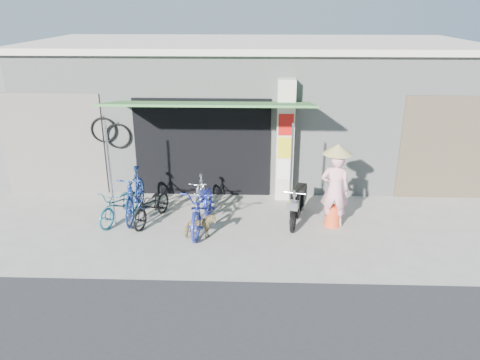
{
  "coord_description": "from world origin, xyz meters",
  "views": [
    {
      "loc": [
        0.14,
        -8.62,
        4.66
      ],
      "look_at": [
        -0.2,
        1.0,
        1.0
      ],
      "focal_mm": 35.0,
      "sensor_mm": 36.0,
      "label": 1
    }
  ],
  "objects_px": {
    "bike_teal": "(120,205)",
    "bike_blue": "(135,194)",
    "bike_silver": "(200,194)",
    "bike_navy": "(203,206)",
    "street_dog": "(200,227)",
    "bike_black": "(152,206)",
    "nun": "(335,187)",
    "moped": "(298,203)"
  },
  "relations": [
    {
      "from": "bike_teal",
      "to": "bike_silver",
      "type": "bearing_deg",
      "value": 36.18
    },
    {
      "from": "bike_navy",
      "to": "moped",
      "type": "relative_size",
      "value": 1.22
    },
    {
      "from": "bike_teal",
      "to": "bike_blue",
      "type": "distance_m",
      "value": 0.4
    },
    {
      "from": "bike_teal",
      "to": "bike_navy",
      "type": "height_order",
      "value": "bike_navy"
    },
    {
      "from": "bike_teal",
      "to": "bike_silver",
      "type": "relative_size",
      "value": 1.02
    },
    {
      "from": "bike_silver",
      "to": "bike_black",
      "type": "bearing_deg",
      "value": -148.87
    },
    {
      "from": "bike_blue",
      "to": "moped",
      "type": "distance_m",
      "value": 3.74
    },
    {
      "from": "bike_silver",
      "to": "bike_navy",
      "type": "distance_m",
      "value": 0.86
    },
    {
      "from": "bike_teal",
      "to": "street_dog",
      "type": "xyz_separation_m",
      "value": [
        1.9,
        -0.82,
        -0.12
      ]
    },
    {
      "from": "bike_teal",
      "to": "bike_navy",
      "type": "bearing_deg",
      "value": 10.12
    },
    {
      "from": "bike_silver",
      "to": "bike_blue",
      "type": "bearing_deg",
      "value": -166.27
    },
    {
      "from": "bike_silver",
      "to": "bike_navy",
      "type": "height_order",
      "value": "bike_navy"
    },
    {
      "from": "bike_blue",
      "to": "bike_navy",
      "type": "height_order",
      "value": "bike_blue"
    },
    {
      "from": "bike_black",
      "to": "bike_blue",
      "type": "bearing_deg",
      "value": 167.84
    },
    {
      "from": "bike_navy",
      "to": "bike_blue",
      "type": "bearing_deg",
      "value": 167.32
    },
    {
      "from": "bike_black",
      "to": "bike_navy",
      "type": "bearing_deg",
      "value": 5.87
    },
    {
      "from": "bike_black",
      "to": "bike_silver",
      "type": "relative_size",
      "value": 1.01
    },
    {
      "from": "bike_blue",
      "to": "bike_navy",
      "type": "relative_size",
      "value": 0.95
    },
    {
      "from": "bike_black",
      "to": "street_dog",
      "type": "distance_m",
      "value": 1.42
    },
    {
      "from": "bike_teal",
      "to": "street_dog",
      "type": "height_order",
      "value": "bike_teal"
    },
    {
      "from": "bike_blue",
      "to": "street_dog",
      "type": "bearing_deg",
      "value": -34.57
    },
    {
      "from": "bike_teal",
      "to": "bike_navy",
      "type": "xyz_separation_m",
      "value": [
        1.91,
        -0.29,
        0.12
      ]
    },
    {
      "from": "street_dog",
      "to": "moped",
      "type": "height_order",
      "value": "moped"
    },
    {
      "from": "bike_silver",
      "to": "nun",
      "type": "bearing_deg",
      "value": -9.8
    },
    {
      "from": "bike_teal",
      "to": "bike_blue",
      "type": "xyz_separation_m",
      "value": [
        0.29,
        0.23,
        0.16
      ]
    },
    {
      "from": "bike_blue",
      "to": "moped",
      "type": "xyz_separation_m",
      "value": [
        3.73,
        -0.07,
        -0.14
      ]
    },
    {
      "from": "bike_teal",
      "to": "bike_silver",
      "type": "xyz_separation_m",
      "value": [
        1.75,
        0.54,
        0.05
      ]
    },
    {
      "from": "street_dog",
      "to": "moped",
      "type": "xyz_separation_m",
      "value": [
        2.12,
        0.98,
        0.14
      ]
    },
    {
      "from": "bike_blue",
      "to": "nun",
      "type": "distance_m",
      "value": 4.51
    },
    {
      "from": "bike_navy",
      "to": "nun",
      "type": "bearing_deg",
      "value": 9.86
    },
    {
      "from": "bike_blue",
      "to": "bike_black",
      "type": "height_order",
      "value": "bike_blue"
    },
    {
      "from": "bike_black",
      "to": "nun",
      "type": "relative_size",
      "value": 0.79
    },
    {
      "from": "bike_blue",
      "to": "bike_navy",
      "type": "bearing_deg",
      "value": -19.53
    },
    {
      "from": "bike_silver",
      "to": "moped",
      "type": "bearing_deg",
      "value": -8.07
    },
    {
      "from": "nun",
      "to": "street_dog",
      "type": "bearing_deg",
      "value": 23.68
    },
    {
      "from": "bike_black",
      "to": "bike_navy",
      "type": "xyz_separation_m",
      "value": [
        1.17,
        -0.26,
        0.12
      ]
    },
    {
      "from": "bike_black",
      "to": "bike_silver",
      "type": "xyz_separation_m",
      "value": [
        1.02,
        0.58,
        0.05
      ]
    },
    {
      "from": "nun",
      "to": "moped",
      "type": "bearing_deg",
      "value": -7.49
    },
    {
      "from": "street_dog",
      "to": "bike_silver",
      "type": "bearing_deg",
      "value": -10.61
    },
    {
      "from": "bike_teal",
      "to": "bike_blue",
      "type": "relative_size",
      "value": 0.81
    },
    {
      "from": "bike_blue",
      "to": "bike_black",
      "type": "distance_m",
      "value": 0.54
    },
    {
      "from": "bike_teal",
      "to": "moped",
      "type": "distance_m",
      "value": 4.02
    }
  ]
}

